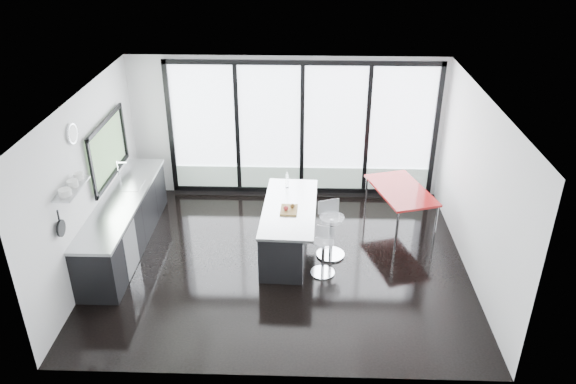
{
  "coord_description": "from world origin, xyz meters",
  "views": [
    {
      "loc": [
        0.36,
        -7.67,
        5.31
      ],
      "look_at": [
        0.1,
        0.3,
        1.15
      ],
      "focal_mm": 35.0,
      "sensor_mm": 36.0,
      "label": 1
    }
  ],
  "objects_px": {
    "bar_stool_near": "(323,257)",
    "red_table": "(399,208)",
    "bar_stool_far": "(331,236)",
    "island": "(285,228)"
  },
  "relations": [
    {
      "from": "bar_stool_near",
      "to": "island",
      "type": "bearing_deg",
      "value": 146.47
    },
    {
      "from": "island",
      "to": "bar_stool_near",
      "type": "distance_m",
      "value": 0.93
    },
    {
      "from": "bar_stool_near",
      "to": "red_table",
      "type": "distance_m",
      "value": 2.05
    },
    {
      "from": "island",
      "to": "bar_stool_near",
      "type": "bearing_deg",
      "value": -48.01
    },
    {
      "from": "bar_stool_near",
      "to": "bar_stool_far",
      "type": "height_order",
      "value": "bar_stool_far"
    },
    {
      "from": "island",
      "to": "bar_stool_far",
      "type": "bearing_deg",
      "value": -12.23
    },
    {
      "from": "island",
      "to": "bar_stool_near",
      "type": "relative_size",
      "value": 3.38
    },
    {
      "from": "bar_stool_far",
      "to": "red_table",
      "type": "distance_m",
      "value": 1.59
    },
    {
      "from": "island",
      "to": "red_table",
      "type": "relative_size",
      "value": 1.44
    },
    {
      "from": "bar_stool_near",
      "to": "red_table",
      "type": "xyz_separation_m",
      "value": [
        1.4,
        1.49,
        0.08
      ]
    }
  ]
}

